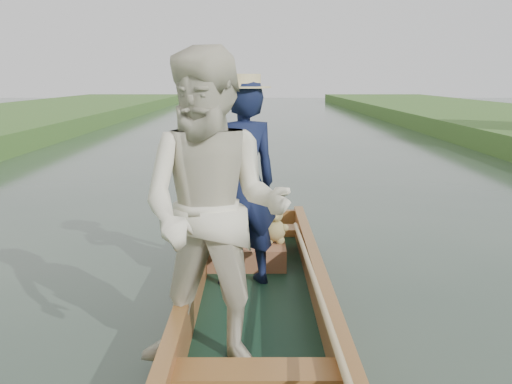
{
  "coord_description": "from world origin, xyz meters",
  "views": [
    {
      "loc": [
        -0.01,
        -4.99,
        1.95
      ],
      "look_at": [
        0.0,
        0.6,
        0.95
      ],
      "focal_mm": 45.0,
      "sensor_mm": 36.0,
      "label": 1
    }
  ],
  "objects": [
    {
      "name": "ground",
      "position": [
        0.0,
        0.0,
        0.0
      ],
      "size": [
        120.0,
        120.0,
        0.0
      ],
      "primitive_type": "plane",
      "color": "#283D30",
      "rests_on": "ground"
    },
    {
      "name": "trees_far",
      "position": [
        -0.99,
        7.37,
        2.6
      ],
      "size": [
        22.24,
        8.97,
        4.63
      ],
      "color": "#47331E",
      "rests_on": "ground"
    },
    {
      "name": "punt",
      "position": [
        -0.16,
        -0.32,
        0.8
      ],
      "size": [
        1.4,
        5.0,
        2.15
      ],
      "color": "black",
      "rests_on": "ground"
    }
  ]
}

